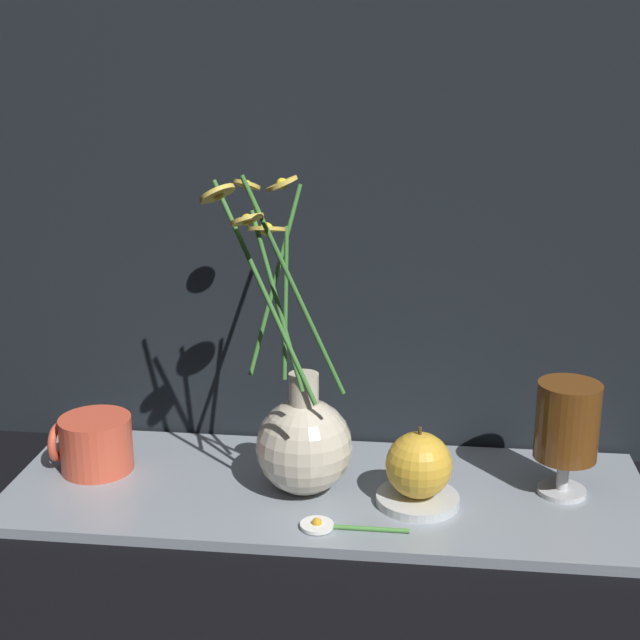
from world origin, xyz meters
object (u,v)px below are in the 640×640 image
(tea_glass, at_px, (567,424))
(orange_fruit, at_px, (419,465))
(vase_with_flowers, at_px, (303,437))
(yellow_mug, at_px, (95,444))

(tea_glass, relative_size, orange_fruit, 1.63)
(vase_with_flowers, xyz_separation_m, yellow_mug, (-0.26, 0.03, -0.03))
(yellow_mug, height_order, orange_fruit, orange_fruit)
(tea_glass, bearing_deg, vase_with_flowers, -174.63)
(tea_glass, height_order, orange_fruit, tea_glass)
(vase_with_flowers, height_order, yellow_mug, vase_with_flowers)
(orange_fruit, bearing_deg, tea_glass, 14.79)
(vase_with_flowers, bearing_deg, tea_glass, 5.37)
(tea_glass, xyz_separation_m, orange_fruit, (-0.16, -0.04, -0.04))
(yellow_mug, bearing_deg, vase_with_flowers, -5.98)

